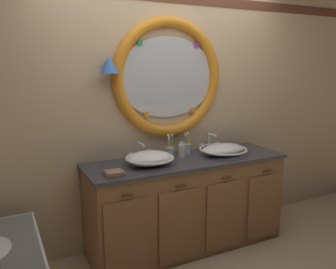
% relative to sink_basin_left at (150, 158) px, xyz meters
% --- Properties ---
extents(ground_plane, '(14.00, 14.00, 0.00)m').
position_rel_sink_basin_left_xyz_m(ground_plane, '(0.31, -0.23, -0.93)').
color(ground_plane, tan).
extents(back_wall_assembly, '(6.40, 0.26, 2.60)m').
position_rel_sink_basin_left_xyz_m(back_wall_assembly, '(0.31, 0.35, 0.41)').
color(back_wall_assembly, '#D6B78E').
rests_on(back_wall_assembly, ground_plane).
extents(vanity_counter, '(1.89, 0.62, 0.87)m').
position_rel_sink_basin_left_xyz_m(vanity_counter, '(0.39, 0.03, -0.49)').
color(vanity_counter, olive).
rests_on(vanity_counter, ground_plane).
extents(sink_basin_left, '(0.42, 0.42, 0.12)m').
position_rel_sink_basin_left_xyz_m(sink_basin_left, '(0.00, 0.00, 0.00)').
color(sink_basin_left, white).
rests_on(sink_basin_left, vanity_counter).
extents(sink_basin_right, '(0.46, 0.46, 0.11)m').
position_rel_sink_basin_left_xyz_m(sink_basin_right, '(0.77, -0.00, -0.01)').
color(sink_basin_right, white).
rests_on(sink_basin_right, vanity_counter).
extents(faucet_set_left, '(0.24, 0.14, 0.16)m').
position_rel_sink_basin_left_xyz_m(faucet_set_left, '(-0.00, 0.23, 0.00)').
color(faucet_set_left, silver).
rests_on(faucet_set_left, vanity_counter).
extents(faucet_set_right, '(0.24, 0.15, 0.17)m').
position_rel_sink_basin_left_xyz_m(faucet_set_right, '(0.77, 0.23, 0.01)').
color(faucet_set_right, silver).
rests_on(faucet_set_right, vanity_counter).
extents(toothbrush_holder_left, '(0.08, 0.08, 0.22)m').
position_rel_sink_basin_left_xyz_m(toothbrush_holder_left, '(0.29, 0.18, -0.01)').
color(toothbrush_holder_left, silver).
rests_on(toothbrush_holder_left, vanity_counter).
extents(toothbrush_holder_right, '(0.09, 0.09, 0.22)m').
position_rel_sink_basin_left_xyz_m(toothbrush_holder_right, '(0.48, 0.20, -0.00)').
color(toothbrush_holder_right, silver).
rests_on(toothbrush_holder_right, vanity_counter).
extents(soap_dispenser, '(0.07, 0.07, 0.15)m').
position_rel_sink_basin_left_xyz_m(soap_dispenser, '(0.38, 0.12, 0.00)').
color(soap_dispenser, '#EFE5C6').
rests_on(soap_dispenser, vanity_counter).
extents(folded_hand_towel, '(0.15, 0.13, 0.03)m').
position_rel_sink_basin_left_xyz_m(folded_hand_towel, '(-0.36, -0.13, -0.05)').
color(folded_hand_towel, '#936B56').
rests_on(folded_hand_towel, vanity_counter).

